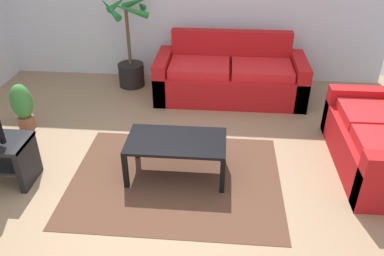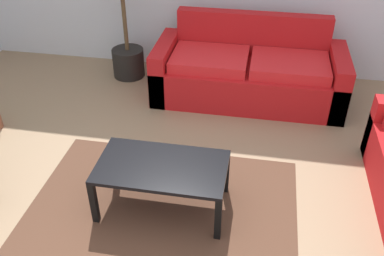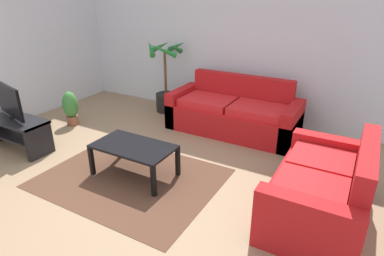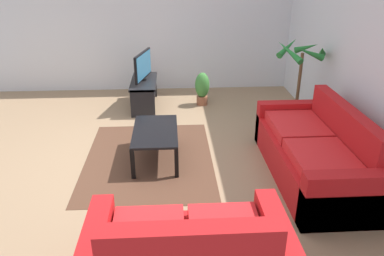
{
  "view_description": "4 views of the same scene",
  "coord_description": "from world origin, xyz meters",
  "px_view_note": "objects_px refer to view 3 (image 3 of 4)",
  "views": [
    {
      "loc": [
        0.51,
        -2.99,
        2.58
      ],
      "look_at": [
        0.23,
        0.31,
        0.6
      ],
      "focal_mm": 36.29,
      "sensor_mm": 36.0,
      "label": 1
    },
    {
      "loc": [
        0.75,
        -2.14,
        2.55
      ],
      "look_at": [
        0.22,
        0.83,
        0.47
      ],
      "focal_mm": 39.68,
      "sensor_mm": 36.0,
      "label": 2
    },
    {
      "loc": [
        2.49,
        -2.47,
        2.24
      ],
      "look_at": [
        0.68,
        0.74,
        0.64
      ],
      "focal_mm": 30.18,
      "sensor_mm": 36.0,
      "label": 3
    },
    {
      "loc": [
        4.54,
        0.56,
        2.47
      ],
      "look_at": [
        0.1,
        0.82,
        0.46
      ],
      "focal_mm": 34.94,
      "sensor_mm": 36.0,
      "label": 4
    }
  ],
  "objects_px": {
    "couch_loveseat": "(321,191)",
    "tv": "(9,101)",
    "couch_main": "(233,114)",
    "coffee_table": "(134,149)",
    "tv_stand": "(16,129)",
    "potted_palm": "(166,86)",
    "potted_plant_small": "(71,107)"
  },
  "relations": [
    {
      "from": "couch_main",
      "to": "coffee_table",
      "type": "height_order",
      "value": "couch_main"
    },
    {
      "from": "tv_stand",
      "to": "potted_plant_small",
      "type": "xyz_separation_m",
      "value": [
        -0.03,
        1.06,
        0.0
      ]
    },
    {
      "from": "coffee_table",
      "to": "potted_plant_small",
      "type": "height_order",
      "value": "potted_plant_small"
    },
    {
      "from": "couch_main",
      "to": "couch_loveseat",
      "type": "bearing_deg",
      "value": -44.31
    },
    {
      "from": "couch_loveseat",
      "to": "tv",
      "type": "xyz_separation_m",
      "value": [
        -4.24,
        -0.58,
        0.46
      ]
    },
    {
      "from": "coffee_table",
      "to": "potted_palm",
      "type": "bearing_deg",
      "value": 113.74
    },
    {
      "from": "tv_stand",
      "to": "tv",
      "type": "relative_size",
      "value": 1.34
    },
    {
      "from": "tv",
      "to": "potted_plant_small",
      "type": "xyz_separation_m",
      "value": [
        -0.03,
        1.06,
        -0.44
      ]
    },
    {
      "from": "tv",
      "to": "coffee_table",
      "type": "height_order",
      "value": "tv"
    },
    {
      "from": "couch_main",
      "to": "couch_loveseat",
      "type": "xyz_separation_m",
      "value": [
        1.67,
        -1.63,
        -0.0
      ]
    },
    {
      "from": "couch_loveseat",
      "to": "coffee_table",
      "type": "height_order",
      "value": "couch_loveseat"
    },
    {
      "from": "potted_palm",
      "to": "potted_plant_small",
      "type": "bearing_deg",
      "value": -127.38
    },
    {
      "from": "couch_main",
      "to": "tv_stand",
      "type": "xyz_separation_m",
      "value": [
        -2.57,
        -2.21,
        0.02
      ]
    },
    {
      "from": "tv",
      "to": "couch_loveseat",
      "type": "bearing_deg",
      "value": 7.78
    },
    {
      "from": "potted_palm",
      "to": "couch_loveseat",
      "type": "bearing_deg",
      "value": -30.61
    },
    {
      "from": "tv",
      "to": "tv_stand",
      "type": "bearing_deg",
      "value": -103.99
    },
    {
      "from": "coffee_table",
      "to": "couch_main",
      "type": "bearing_deg",
      "value": 74.12
    },
    {
      "from": "couch_loveseat",
      "to": "tv_stand",
      "type": "bearing_deg",
      "value": -172.18
    },
    {
      "from": "coffee_table",
      "to": "tv",
      "type": "bearing_deg",
      "value": -172.66
    },
    {
      "from": "couch_loveseat",
      "to": "potted_palm",
      "type": "bearing_deg",
      "value": 149.39
    },
    {
      "from": "couch_main",
      "to": "potted_palm",
      "type": "xyz_separation_m",
      "value": [
        -1.52,
        0.26,
        0.2
      ]
    },
    {
      "from": "couch_loveseat",
      "to": "tv_stand",
      "type": "height_order",
      "value": "couch_loveseat"
    },
    {
      "from": "potted_palm",
      "to": "potted_plant_small",
      "type": "xyz_separation_m",
      "value": [
        -1.08,
        -1.41,
        -0.18
      ]
    },
    {
      "from": "couch_main",
      "to": "coffee_table",
      "type": "relative_size",
      "value": 2.08
    },
    {
      "from": "couch_loveseat",
      "to": "tv",
      "type": "height_order",
      "value": "tv"
    },
    {
      "from": "potted_palm",
      "to": "potted_plant_small",
      "type": "height_order",
      "value": "potted_palm"
    },
    {
      "from": "couch_main",
      "to": "tv",
      "type": "xyz_separation_m",
      "value": [
        -2.57,
        -2.21,
        0.46
      ]
    },
    {
      "from": "tv",
      "to": "potted_palm",
      "type": "height_order",
      "value": "potted_palm"
    },
    {
      "from": "tv_stand",
      "to": "potted_plant_small",
      "type": "distance_m",
      "value": 1.06
    },
    {
      "from": "couch_loveseat",
      "to": "coffee_table",
      "type": "xyz_separation_m",
      "value": [
        -2.22,
        -0.32,
        0.08
      ]
    },
    {
      "from": "coffee_table",
      "to": "potted_plant_small",
      "type": "relative_size",
      "value": 1.68
    },
    {
      "from": "potted_plant_small",
      "to": "tv_stand",
      "type": "bearing_deg",
      "value": -88.52
    }
  ]
}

